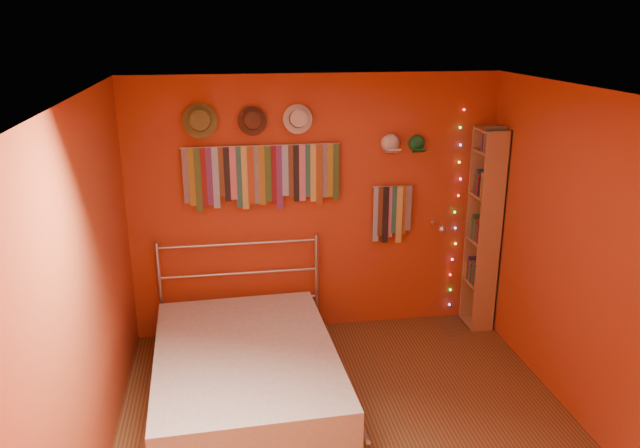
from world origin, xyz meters
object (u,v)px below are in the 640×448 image
bookshelf (488,229)px  bed (246,371)px  tie_rack (262,174)px  reading_lamp (441,228)px

bookshelf → bed: bearing=-158.8°
tie_rack → bed: bearing=-102.8°
reading_lamp → bed: reading_lamp is taller
tie_rack → reading_lamp: (1.67, -0.18, -0.55)m
bed → reading_lamp: bearing=23.0°
tie_rack → bed: size_ratio=0.69×
reading_lamp → bookshelf: bearing=3.5°
bookshelf → bed: bookshelf is taller
tie_rack → bookshelf: 2.25m
reading_lamp → bookshelf: bookshelf is taller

